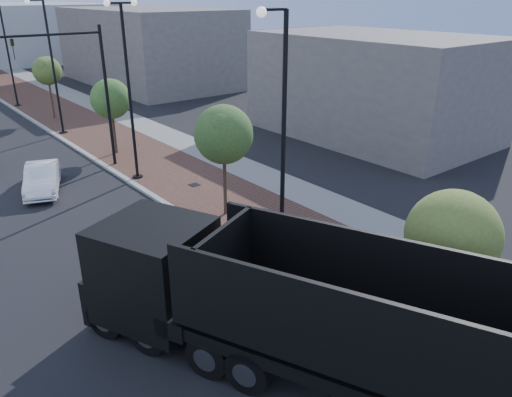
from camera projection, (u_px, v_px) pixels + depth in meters
sidewalk at (74, 113)px, 41.93m from camera, size 7.00×140.00×0.12m
concrete_strip at (104, 109)px, 43.49m from camera, size 2.40×140.00×0.13m
curb at (31, 119)px, 39.91m from camera, size 0.30×140.00×0.14m
dump_truck at (253, 308)px, 13.39m from camera, size 8.27×14.01×3.94m
white_sedan at (42, 178)px, 25.42m from camera, size 2.99×4.61×1.43m
pedestrian at (443, 247)px, 18.26m from camera, size 0.69×0.53×1.69m
streetlight_1 at (281, 157)px, 16.97m from camera, size 1.44×0.56×9.21m
streetlight_2 at (129, 92)px, 25.47m from camera, size 1.72×0.56×9.28m
streetlight_3 at (53, 74)px, 34.22m from camera, size 1.44×0.56×9.21m
streetlight_4 at (8, 52)px, 42.73m from camera, size 1.72×0.56×9.28m
traffic_mast at (90, 83)px, 27.05m from camera, size 5.09×0.20×8.00m
tree_0 at (453, 235)px, 13.73m from camera, size 2.63×2.63×4.65m
tree_1 at (224, 134)px, 21.43m from camera, size 2.61×2.60×5.19m
tree_2 at (111, 99)px, 30.18m from camera, size 2.48×2.44×4.78m
tree_3 at (48, 71)px, 38.68m from camera, size 2.28×2.22×5.00m
commercial_block_ne at (148, 47)px, 54.81m from camera, size 12.00×22.00×8.00m
commercial_block_e at (373, 86)px, 34.59m from camera, size 10.00×16.00×7.00m
utility_cover_1 at (353, 268)px, 18.26m from camera, size 0.50×0.50×0.02m
utility_cover_2 at (194, 185)px, 26.17m from camera, size 0.50×0.50×0.02m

